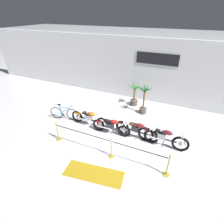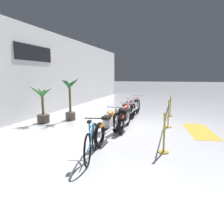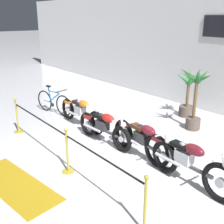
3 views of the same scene
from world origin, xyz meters
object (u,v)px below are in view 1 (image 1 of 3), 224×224
at_px(potted_palm_left_of_row, 134,94).
at_px(floor_banner, 94,173).
at_px(motorcycle_red_1, 111,126).
at_px(stanchion_far_left, 84,137).
at_px(bicycle, 64,113).
at_px(stanchion_mid_left, 111,151).
at_px(motorcycle_maroon_3, 163,137).
at_px(potted_palm_right_of_row, 144,99).
at_px(motorcycle_maroon_2, 136,130).
at_px(stanchion_mid_right, 167,168).
at_px(motorcycle_orange_0, 89,118).

xyz_separation_m(potted_palm_left_of_row, floor_banner, (0.39, -6.23, -0.78)).
bearing_deg(motorcycle_red_1, stanchion_far_left, -113.22).
bearing_deg(bicycle, stanchion_mid_left, -23.70).
relative_size(motorcycle_maroon_3, floor_banner, 1.01).
height_order(bicycle, potted_palm_right_of_row, potted_palm_right_of_row).
height_order(motorcycle_maroon_2, stanchion_mid_left, stanchion_mid_left).
xyz_separation_m(motorcycle_maroon_3, stanchion_mid_left, (-1.89, -1.68, -0.13)).
relative_size(motorcycle_maroon_2, stanchion_mid_right, 2.18).
distance_m(stanchion_mid_left, stanchion_mid_right, 2.38).
height_order(motorcycle_orange_0, floor_banner, motorcycle_orange_0).
distance_m(motorcycle_orange_0, motorcycle_maroon_3, 4.01).
distance_m(motorcycle_maroon_3, potted_palm_left_of_row, 4.27).
xyz_separation_m(motorcycle_orange_0, bicycle, (-1.65, -0.08, -0.07)).
bearing_deg(floor_banner, stanchion_mid_right, 14.92).
bearing_deg(potted_palm_right_of_row, stanchion_mid_left, -92.89).
bearing_deg(stanchion_far_left, potted_palm_left_of_row, 81.87).
height_order(motorcycle_red_1, motorcycle_maroon_2, motorcycle_maroon_2).
distance_m(motorcycle_maroon_3, potted_palm_right_of_row, 3.11).
xyz_separation_m(motorcycle_orange_0, potted_palm_right_of_row, (2.34, 2.52, 0.51)).
bearing_deg(stanchion_mid_right, stanchion_mid_left, 180.00).
bearing_deg(potted_palm_right_of_row, stanchion_far_left, -110.51).
distance_m(motorcycle_maroon_2, floor_banner, 3.02).
xyz_separation_m(motorcycle_red_1, motorcycle_maroon_2, (1.30, 0.19, 0.02)).
distance_m(potted_palm_right_of_row, floor_banner, 5.49).
bearing_deg(stanchion_mid_left, motorcycle_red_1, 114.72).
bearing_deg(potted_palm_right_of_row, potted_palm_left_of_row, 135.61).
xyz_separation_m(stanchion_far_left, stanchion_mid_right, (3.76, -0.00, -0.30)).
relative_size(motorcycle_orange_0, motorcycle_maroon_3, 0.97).
bearing_deg(potted_palm_left_of_row, stanchion_mid_left, -82.76).
bearing_deg(stanchion_mid_right, potted_palm_left_of_row, 120.72).
height_order(bicycle, stanchion_mid_left, stanchion_mid_left).
bearing_deg(floor_banner, stanchion_far_left, 126.47).
distance_m(potted_palm_right_of_row, stanchion_far_left, 4.56).
relative_size(motorcycle_red_1, stanchion_mid_right, 2.00).
height_order(bicycle, stanchion_far_left, stanchion_far_left).
bearing_deg(motorcycle_maroon_2, stanchion_far_left, -138.50).
relative_size(motorcycle_red_1, potted_palm_right_of_row, 1.08).
bearing_deg(stanchion_far_left, stanchion_mid_right, -0.00).
relative_size(motorcycle_red_1, bicycle, 1.21).
bearing_deg(floor_banner, motorcycle_maroon_2, 65.35).
bearing_deg(motorcycle_red_1, bicycle, 177.95).
bearing_deg(motorcycle_maroon_2, floor_banner, -106.41).
distance_m(potted_palm_left_of_row, stanchion_far_left, 5.15).
bearing_deg(stanchion_far_left, potted_palm_right_of_row, 69.49).
distance_m(bicycle, potted_palm_left_of_row, 4.67).
relative_size(potted_palm_left_of_row, stanchion_mid_right, 1.58).
bearing_deg(potted_palm_left_of_row, motorcycle_orange_0, -113.67).
bearing_deg(motorcycle_orange_0, bicycle, -177.30).
xyz_separation_m(motorcycle_maroon_3, potted_palm_right_of_row, (-1.67, 2.57, 0.49)).
bearing_deg(stanchion_mid_left, stanchion_mid_right, 0.00).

